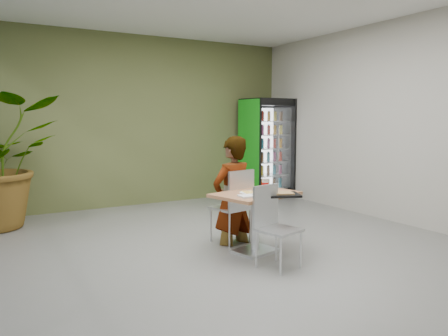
{
  "coord_description": "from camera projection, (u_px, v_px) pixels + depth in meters",
  "views": [
    {
      "loc": [
        -2.78,
        -4.5,
        1.66
      ],
      "look_at": [
        0.06,
        0.47,
        1.0
      ],
      "focal_mm": 35.0,
      "sensor_mm": 36.0,
      "label": 1
    }
  ],
  "objects": [
    {
      "name": "chair_far",
      "position": [
        236.0,
        201.0,
        5.72
      ],
      "size": [
        0.52,
        0.52,
        0.99
      ],
      "rotation": [
        0.0,
        0.0,
        3.35
      ],
      "color": "silver",
      "rests_on": "ground"
    },
    {
      "name": "seated_woman",
      "position": [
        232.0,
        201.0,
        5.75
      ],
      "size": [
        0.71,
        0.53,
        1.72
      ],
      "primitive_type": "imported",
      "rotation": [
        0.0,
        0.0,
        3.35
      ],
      "color": "black",
      "rests_on": "ground"
    },
    {
      "name": "room_envelope",
      "position": [
        239.0,
        123.0,
        5.25
      ],
      "size": [
        6.0,
        7.0,
        3.2
      ],
      "primitive_type": null,
      "color": "beige",
      "rests_on": "ground"
    },
    {
      "name": "dining_table",
      "position": [
        255.0,
        210.0,
        5.34
      ],
      "size": [
        1.13,
        0.91,
        0.75
      ],
      "rotation": [
        0.0,
        0.0,
        0.25
      ],
      "color": "#A36B46",
      "rests_on": "ground"
    },
    {
      "name": "cafeteria_tray",
      "position": [
        280.0,
        195.0,
        5.11
      ],
      "size": [
        0.54,
        0.48,
        0.03
      ],
      "primitive_type": "cube",
      "rotation": [
        0.0,
        0.0,
        -0.4
      ],
      "color": "black",
      "rests_on": "dining_table"
    },
    {
      "name": "soda_cup",
      "position": [
        265.0,
        185.0,
        5.41
      ],
      "size": [
        0.09,
        0.09,
        0.16
      ],
      "color": "white",
      "rests_on": "dining_table"
    },
    {
      "name": "beverage_fridge",
      "position": [
        267.0,
        148.0,
        9.11
      ],
      "size": [
        0.98,
        0.78,
        2.05
      ],
      "rotation": [
        0.0,
        0.0,
        0.07
      ],
      "color": "black",
      "rests_on": "ground"
    },
    {
      "name": "chair_near",
      "position": [
        272.0,
        219.0,
        4.85
      ],
      "size": [
        0.49,
        0.49,
        0.91
      ],
      "rotation": [
        0.0,
        0.0,
        0.24
      ],
      "color": "silver",
      "rests_on": "ground"
    },
    {
      "name": "ground",
      "position": [
        239.0,
        252.0,
        5.44
      ],
      "size": [
        7.0,
        7.0,
        0.0
      ],
      "primitive_type": "plane",
      "color": "slate",
      "rests_on": "ground"
    },
    {
      "name": "pizza_plate",
      "position": [
        250.0,
        192.0,
        5.28
      ],
      "size": [
        0.34,
        0.26,
        0.03
      ],
      "color": "white",
      "rests_on": "dining_table"
    },
    {
      "name": "napkin_stack",
      "position": [
        247.0,
        196.0,
        5.03
      ],
      "size": [
        0.18,
        0.18,
        0.02
      ],
      "primitive_type": "cube",
      "rotation": [
        0.0,
        0.0,
        -0.1
      ],
      "color": "white",
      "rests_on": "dining_table"
    }
  ]
}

